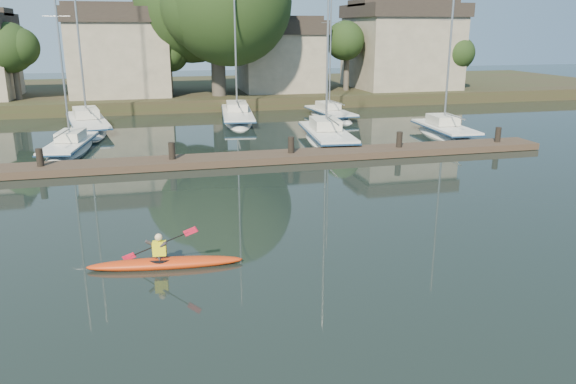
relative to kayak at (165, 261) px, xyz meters
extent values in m
plane|color=black|center=(3.82, -1.78, -0.17)|extent=(160.00, 160.00, 0.00)
ellipsoid|color=#CA4C0F|center=(0.03, 0.00, -0.07)|extent=(4.42, 1.05, 0.33)
cylinder|color=black|center=(-0.12, 0.01, 0.03)|extent=(0.72, 0.72, 0.09)
imported|color=#302B2F|center=(-0.12, 0.01, 0.38)|extent=(0.26, 0.37, 0.95)
cube|color=yellow|center=(-0.12, 0.01, 0.40)|extent=(0.40, 0.31, 0.39)
sphere|color=#E0BC8C|center=(-0.12, 0.01, 0.73)|extent=(0.21, 0.21, 0.21)
cube|color=#453127|center=(3.82, 12.22, 0.03)|extent=(34.00, 2.00, 0.35)
cylinder|color=black|center=(-5.18, 12.22, 0.13)|extent=(0.32, 0.32, 1.80)
cylinder|color=black|center=(0.82, 12.22, 0.13)|extent=(0.32, 0.32, 1.80)
cylinder|color=black|center=(6.82, 12.22, 0.13)|extent=(0.32, 0.32, 1.80)
cylinder|color=black|center=(12.82, 12.22, 0.13)|extent=(0.32, 0.32, 1.80)
cylinder|color=black|center=(18.82, 12.22, 0.13)|extent=(0.32, 0.32, 1.80)
ellipsoid|color=silver|center=(-4.50, 17.22, -0.48)|extent=(2.95, 7.73, 1.68)
cube|color=silver|center=(-4.50, 17.22, 0.32)|extent=(2.66, 6.37, 0.12)
cube|color=navy|center=(-4.50, 17.22, 0.25)|extent=(2.75, 6.53, 0.07)
cube|color=beige|center=(-4.43, 17.66, 0.65)|extent=(1.54, 2.27, 0.49)
cylinder|color=#9EA0A5|center=(-4.46, 17.44, 5.68)|extent=(0.11, 0.11, 10.64)
cylinder|color=#9EA0A5|center=(-4.66, 16.10, 1.03)|extent=(0.49, 2.84, 0.07)
cylinder|color=#9EA0A5|center=(-4.46, 17.44, 6.96)|extent=(1.41, 0.23, 0.03)
ellipsoid|color=silver|center=(10.11, 16.46, -0.55)|extent=(3.12, 8.90, 2.07)
cube|color=silver|center=(10.11, 16.46, 0.43)|extent=(2.86, 7.33, 0.15)
cube|color=navy|center=(10.11, 16.46, 0.34)|extent=(2.97, 7.51, 0.09)
cube|color=beige|center=(10.16, 16.98, 0.83)|extent=(1.76, 2.58, 0.60)
cylinder|color=#9EA0A5|center=(10.14, 16.72, 6.48)|extent=(0.13, 0.13, 11.98)
cylinder|color=#9EA0A5|center=(9.99, 15.16, 1.30)|extent=(0.41, 3.30, 0.09)
ellipsoid|color=silver|center=(17.95, 16.50, -0.53)|extent=(2.56, 7.32, 1.96)
cube|color=silver|center=(17.95, 16.50, 0.40)|extent=(2.38, 6.02, 0.14)
cube|color=navy|center=(17.95, 16.50, 0.31)|extent=(2.47, 6.17, 0.08)
cube|color=beige|center=(17.97, 16.93, 0.78)|extent=(1.55, 2.10, 0.57)
cylinder|color=#9EA0A5|center=(17.96, 16.71, 5.60)|extent=(0.12, 0.12, 10.30)
cylinder|color=#9EA0A5|center=(17.89, 15.42, 1.22)|extent=(0.23, 2.74, 0.08)
cylinder|color=#9EA0A5|center=(17.96, 16.71, 6.84)|extent=(1.65, 0.12, 0.03)
ellipsoid|color=silver|center=(-4.20, 24.72, -0.55)|extent=(4.02, 10.10, 2.08)
cube|color=silver|center=(-4.20, 24.72, 0.43)|extent=(3.59, 8.34, 0.15)
cube|color=navy|center=(-4.20, 24.72, 0.34)|extent=(3.72, 8.55, 0.09)
cube|color=beige|center=(-4.30, 25.30, 0.84)|extent=(2.00, 2.99, 0.60)
cylinder|color=#9EA0A5|center=(-4.25, 25.01, 7.60)|extent=(0.13, 0.13, 14.23)
cylinder|color=#9EA0A5|center=(-3.93, 23.27, 1.31)|extent=(0.75, 3.70, 0.09)
ellipsoid|color=silver|center=(6.20, 25.83, -0.54)|extent=(3.35, 10.61, 1.98)
cube|color=silver|center=(6.20, 25.83, 0.40)|extent=(3.04, 8.73, 0.15)
cube|color=navy|center=(6.20, 25.83, 0.32)|extent=(3.14, 8.95, 0.08)
cube|color=beige|center=(6.27, 26.45, 0.79)|extent=(1.78, 3.07, 0.57)
cylinder|color=#9EA0A5|center=(6.23, 26.14, 7.76)|extent=(0.13, 0.13, 14.60)
cylinder|color=#9EA0A5|center=(6.02, 24.27, 1.24)|extent=(0.53, 3.95, 0.08)
ellipsoid|color=silver|center=(13.26, 25.43, -0.50)|extent=(2.60, 7.61, 1.77)
cube|color=silver|center=(13.26, 25.43, 0.34)|extent=(2.39, 6.26, 0.13)
cube|color=navy|center=(13.26, 25.43, 0.27)|extent=(2.48, 6.42, 0.07)
cube|color=beige|center=(13.23, 25.88, 0.69)|extent=(1.48, 2.20, 0.51)
cylinder|color=#9EA0A5|center=(13.25, 25.66, 5.52)|extent=(0.11, 0.11, 10.26)
cylinder|color=#9EA0A5|center=(13.36, 24.32, 1.09)|extent=(0.32, 2.83, 0.07)
cylinder|color=#9EA0A5|center=(13.25, 25.66, 6.75)|extent=(1.49, 0.16, 0.03)
cube|color=#2A341A|center=(3.82, 42.22, 0.33)|extent=(90.00, 24.00, 1.00)
cube|color=tan|center=(-2.18, 36.22, 3.83)|extent=(8.00, 8.00, 6.00)
cube|color=#2F2922|center=(-2.18, 36.22, 7.43)|extent=(8.40, 8.40, 1.20)
cube|color=tan|center=(11.82, 36.22, 3.33)|extent=(7.00, 7.00, 5.00)
cube|color=#2F2922|center=(11.82, 36.22, 6.43)|extent=(7.35, 7.35, 1.20)
cube|color=tan|center=(23.82, 36.22, 4.08)|extent=(9.00, 9.00, 6.50)
cube|color=#2F2922|center=(23.82, 36.22, 7.93)|extent=(9.45, 9.45, 1.20)
cylinder|color=#524B42|center=(5.82, 33.22, 3.33)|extent=(1.20, 1.20, 5.00)
sphere|color=black|center=(5.82, 33.22, 8.33)|extent=(8.50, 8.50, 8.50)
cylinder|color=#524B42|center=(-10.18, 34.22, 2.33)|extent=(0.48, 0.48, 3.00)
sphere|color=black|center=(-10.18, 34.22, 4.83)|extent=(3.40, 3.40, 3.40)
cylinder|color=#524B42|center=(1.82, 33.72, 2.23)|extent=(0.38, 0.38, 2.80)
sphere|color=black|center=(1.82, 33.72, 4.43)|extent=(2.72, 2.72, 2.72)
cylinder|color=#524B42|center=(17.82, 34.72, 2.43)|extent=(0.50, 0.50, 3.20)
sphere|color=black|center=(17.82, 34.72, 5.08)|extent=(3.57, 3.57, 3.57)
cylinder|color=#524B42|center=(27.82, 33.22, 2.13)|extent=(0.41, 0.41, 2.60)
sphere|color=black|center=(27.82, 33.22, 4.28)|extent=(2.89, 2.89, 2.89)
camera|label=1|loc=(-0.16, -15.12, 6.34)|focal=35.00mm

